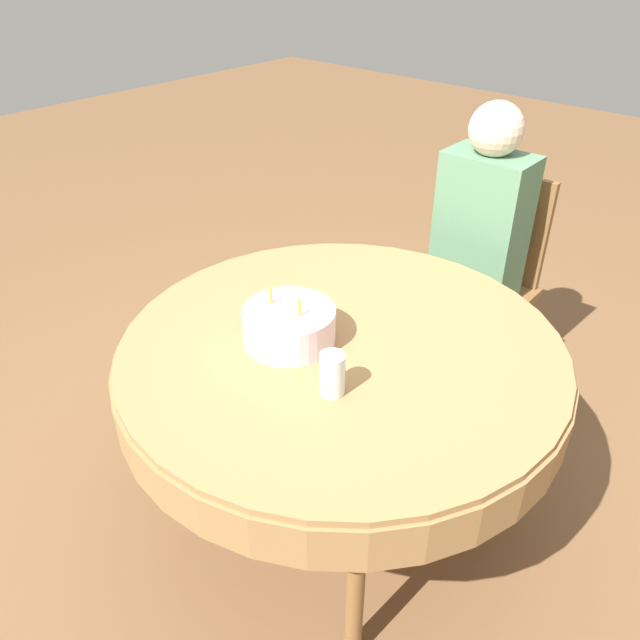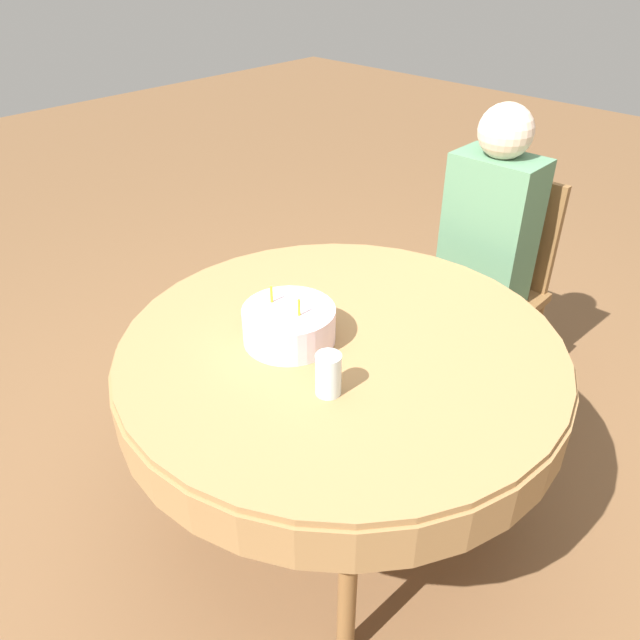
# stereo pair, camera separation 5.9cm
# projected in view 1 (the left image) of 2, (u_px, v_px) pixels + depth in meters

# --- Properties ---
(ground_plane) EXTENTS (12.00, 12.00, 0.00)m
(ground_plane) POSITION_uv_depth(u_px,v_px,m) (338.00, 510.00, 2.21)
(ground_plane) COLOR brown
(dining_table) EXTENTS (1.31, 1.31, 0.73)m
(dining_table) POSITION_uv_depth(u_px,v_px,m) (341.00, 364.00, 1.85)
(dining_table) COLOR #9E7547
(dining_table) RESTS_ON ground_plane
(chair) EXTENTS (0.44, 0.44, 0.92)m
(chair) POSITION_uv_depth(u_px,v_px,m) (481.00, 278.00, 2.59)
(chair) COLOR brown
(chair) RESTS_ON ground_plane
(person) EXTENTS (0.33, 0.30, 1.23)m
(person) POSITION_uv_depth(u_px,v_px,m) (478.00, 234.00, 2.40)
(person) COLOR beige
(person) RESTS_ON ground_plane
(birthday_cake) EXTENTS (0.27, 0.27, 0.16)m
(birthday_cake) POSITION_uv_depth(u_px,v_px,m) (289.00, 325.00, 1.78)
(birthday_cake) COLOR silver
(birthday_cake) RESTS_ON dining_table
(drinking_glass) EXTENTS (0.07, 0.07, 0.12)m
(drinking_glass) POSITION_uv_depth(u_px,v_px,m) (332.00, 374.00, 1.58)
(drinking_glass) COLOR silver
(drinking_glass) RESTS_ON dining_table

